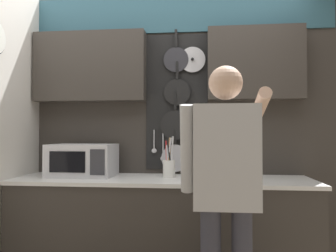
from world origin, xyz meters
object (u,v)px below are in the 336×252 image
object	(u,v)px
knife_block	(214,167)
person	(226,179)
utensil_crock	(169,166)
microwave	(83,160)

from	to	relation	value
knife_block	person	bearing A→B (deg)	-86.70
utensil_crock	person	distance (m)	0.81
knife_block	person	xyz separation A→B (m)	(0.04, -0.70, 0.00)
utensil_crock	person	size ratio (longest dim) A/B	0.20
utensil_crock	knife_block	bearing A→B (deg)	-0.21
microwave	utensil_crock	bearing A→B (deg)	0.16
microwave	knife_block	bearing A→B (deg)	0.04
microwave	person	size ratio (longest dim) A/B	0.32
microwave	utensil_crock	world-z (taller)	utensil_crock
microwave	knife_block	distance (m)	1.09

